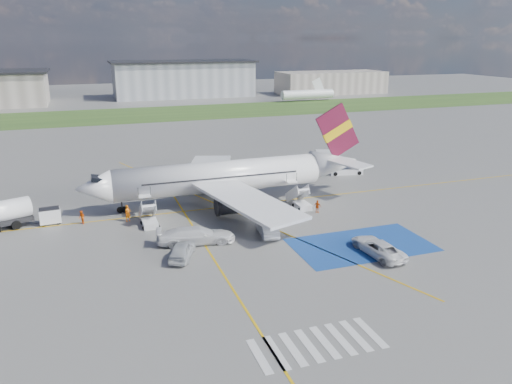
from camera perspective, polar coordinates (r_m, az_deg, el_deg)
ground at (r=51.16m, az=-0.08°, el=-5.85°), size 400.00×400.00×0.00m
grass_strip at (r=141.74m, az=-12.97°, el=8.62°), size 400.00×30.00×0.01m
taxiway_line_main at (r=61.87m, az=-3.74°, el=-1.73°), size 120.00×0.20×0.01m
taxiway_line_cross at (r=41.20m, az=-2.11°, el=-11.88°), size 0.20×60.00×0.01m
taxiway_line_diag at (r=61.87m, az=-3.74°, el=-1.73°), size 20.71×56.45×0.01m
staging_box at (r=51.84m, az=11.96°, el=-5.93°), size 14.00×8.00×0.01m
crosswalk at (r=35.88m, az=6.99°, el=-16.85°), size 9.00×4.00×0.01m
terminal_centre at (r=183.48m, az=-8.29°, el=12.61°), size 48.00×18.00×12.00m
terminal_east at (r=195.42m, az=8.56°, el=12.28°), size 40.00×16.00×8.00m
airliner at (r=63.11m, az=-2.98°, el=1.88°), size 36.81×32.95×11.92m
airstairs_fwd at (r=56.91m, az=-12.10°, el=-3.15°), size 1.90×5.20×3.60m
airstairs_aft at (r=61.66m, az=5.16°, el=-1.23°), size 1.90×5.20×3.60m
gpu_cart at (r=60.59m, az=-22.47°, el=-2.63°), size 2.36×1.63×1.86m
belt_loader at (r=77.92m, az=10.25°, el=2.32°), size 5.61×2.83×1.62m
car_silver_a at (r=48.00m, az=-8.47°, el=-6.62°), size 3.62×5.07×1.60m
car_silver_b at (r=53.00m, az=1.28°, el=-4.08°), size 2.38×5.08×1.61m
van_white_a at (r=49.64m, az=13.77°, el=-5.91°), size 2.70×5.29×1.93m
van_white_b at (r=51.04m, az=-6.88°, el=-4.64°), size 6.19×3.30×2.31m
crew_fwd at (r=58.58m, az=-14.45°, el=-2.36°), size 0.85×0.76×1.94m
crew_nose at (r=59.27m, az=-19.30°, el=-2.77°), size 0.84×0.93×1.56m
crew_aft at (r=59.96m, az=7.04°, el=-1.65°), size 0.92×0.94×1.59m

